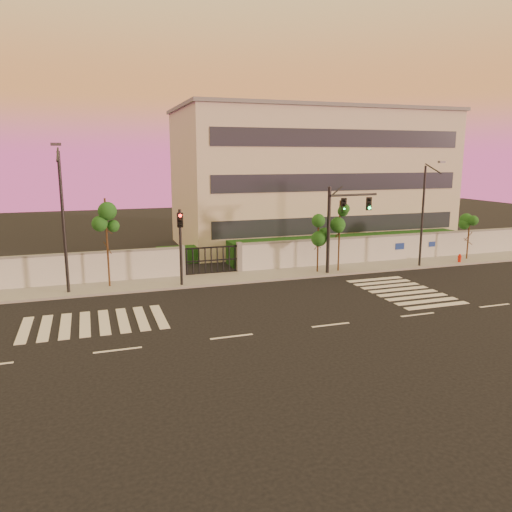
# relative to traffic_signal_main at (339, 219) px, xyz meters

# --- Properties ---
(ground) EXTENTS (120.00, 120.00, 0.00)m
(ground) POSITION_rel_traffic_signal_main_xyz_m (-5.40, -9.57, -3.83)
(ground) COLOR black
(ground) RESTS_ON ground
(sidewalk) EXTENTS (60.00, 3.00, 0.15)m
(sidewalk) POSITION_rel_traffic_signal_main_xyz_m (-5.40, 0.93, -3.75)
(sidewalk) COLOR gray
(sidewalk) RESTS_ON ground
(perimeter_wall) EXTENTS (60.00, 0.36, 2.20)m
(perimeter_wall) POSITION_rel_traffic_signal_main_xyz_m (-5.30, 2.43, -2.76)
(perimeter_wall) COLOR silver
(perimeter_wall) RESTS_ON ground
(hedge_row) EXTENTS (41.00, 4.25, 1.80)m
(hedge_row) POSITION_rel_traffic_signal_main_xyz_m (-4.24, 5.17, -3.01)
(hedge_row) COLOR #153610
(hedge_row) RESTS_ON ground
(institutional_building) EXTENTS (24.40, 12.40, 12.25)m
(institutional_building) POSITION_rel_traffic_signal_main_xyz_m (3.60, 12.42, 2.33)
(institutional_building) COLOR beige
(institutional_building) RESTS_ON ground
(road_markings) EXTENTS (57.00, 7.62, 0.02)m
(road_markings) POSITION_rel_traffic_signal_main_xyz_m (-6.98, -5.81, -3.82)
(road_markings) COLOR silver
(road_markings) RESTS_ON ground
(street_tree_c) EXTENTS (1.47, 1.17, 5.59)m
(street_tree_c) POSITION_rel_traffic_signal_main_xyz_m (-15.20, 1.11, 0.28)
(street_tree_c) COLOR #382314
(street_tree_c) RESTS_ON ground
(street_tree_d) EXTENTS (1.36, 1.08, 3.98)m
(street_tree_d) POSITION_rel_traffic_signal_main_xyz_m (-1.25, 0.57, -0.89)
(street_tree_d) COLOR #382314
(street_tree_d) RESTS_ON ground
(street_tree_e) EXTENTS (1.37, 1.09, 5.08)m
(street_tree_e) POSITION_rel_traffic_signal_main_xyz_m (0.28, 0.38, -0.09)
(street_tree_e) COLOR #382314
(street_tree_e) RESTS_ON ground
(street_tree_f) EXTENTS (1.40, 1.11, 3.51)m
(street_tree_f) POSITION_rel_traffic_signal_main_xyz_m (11.87, 0.88, -1.24)
(street_tree_f) COLOR #382314
(street_tree_f) RESTS_ON ground
(traffic_signal_main) EXTENTS (3.83, 0.50, 6.05)m
(traffic_signal_main) POSITION_rel_traffic_signal_main_xyz_m (0.00, 0.00, 0.00)
(traffic_signal_main) COLOR black
(traffic_signal_main) RESTS_ON ground
(traffic_signal_secondary) EXTENTS (0.38, 0.36, 4.89)m
(traffic_signal_secondary) POSITION_rel_traffic_signal_main_xyz_m (-10.93, -0.09, -0.73)
(traffic_signal_secondary) COLOR black
(traffic_signal_secondary) RESTS_ON ground
(streetlight_west) EXTENTS (0.52, 2.10, 8.74)m
(streetlight_west) POSITION_rel_traffic_signal_main_xyz_m (-17.60, 0.21, 0.90)
(streetlight_west) COLOR black
(streetlight_west) RESTS_ON ground
(streetlight_east) EXTENTS (0.46, 1.86, 7.75)m
(streetlight_east) POSITION_rel_traffic_signal_main_xyz_m (6.71, -0.26, 0.36)
(streetlight_east) COLOR black
(streetlight_east) RESTS_ON ground
(fire_hydrant) EXTENTS (0.29, 0.29, 0.77)m
(fire_hydrant) POSITION_rel_traffic_signal_main_xyz_m (10.40, -0.01, -3.44)
(fire_hydrant) COLOR red
(fire_hydrant) RESTS_ON ground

